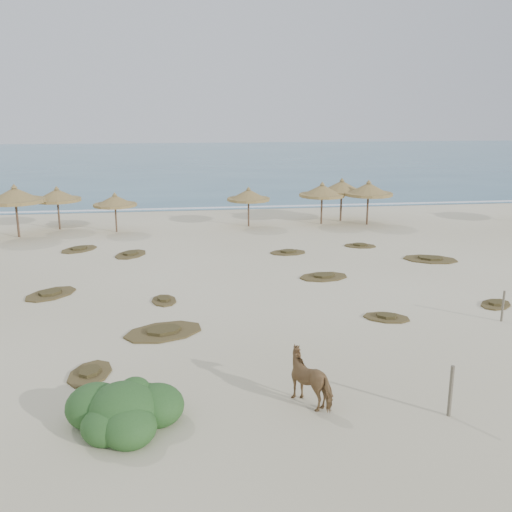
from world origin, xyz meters
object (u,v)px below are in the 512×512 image
object	(u,v)px
palapa_0	(15,196)
horse	(312,378)
bush	(124,411)
palapa_1	(57,196)

from	to	relation	value
palapa_0	horse	xyz separation A→B (m)	(12.80, -22.26, -1.82)
palapa_0	horse	world-z (taller)	palapa_0
palapa_0	bush	world-z (taller)	palapa_0
palapa_0	bush	bearing A→B (deg)	-70.49
horse	bush	xyz separation A→B (m)	(-4.72, -0.54, -0.26)
palapa_1	horse	size ratio (longest dim) A/B	2.29
horse	bush	distance (m)	4.76
palapa_1	bush	xyz separation A→B (m)	(6.08, -24.93, -1.75)
palapa_1	horse	world-z (taller)	palapa_1
palapa_1	horse	xyz separation A→B (m)	(10.81, -24.39, -1.49)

